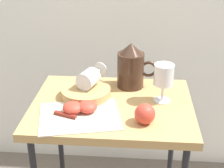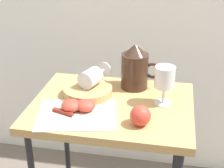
{
  "view_description": "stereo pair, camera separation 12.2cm",
  "coord_description": "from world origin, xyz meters",
  "views": [
    {
      "loc": [
        0.09,
        -1.1,
        1.3
      ],
      "look_at": [
        0.0,
        0.0,
        0.77
      ],
      "focal_mm": 54.14,
      "sensor_mm": 36.0,
      "label": 1
    },
    {
      "loc": [
        0.21,
        -1.08,
        1.3
      ],
      "look_at": [
        0.0,
        0.0,
        0.77
      ],
      "focal_mm": 54.14,
      "sensor_mm": 36.0,
      "label": 2
    }
  ],
  "objects": [
    {
      "name": "wine_glass_upright",
      "position": [
        0.19,
        0.03,
        0.79
      ],
      "size": [
        0.07,
        0.07,
        0.15
      ],
      "color": "silver",
      "rests_on": "table"
    },
    {
      "name": "apple_half_right",
      "position": [
        -0.08,
        -0.07,
        0.72
      ],
      "size": [
        0.07,
        0.07,
        0.04
      ],
      "primitive_type": "ellipsoid",
      "color": "#CC3D2D",
      "rests_on": "linen_napkin"
    },
    {
      "name": "basket_tray",
      "position": [
        -0.1,
        0.05,
        0.71
      ],
      "size": [
        0.19,
        0.19,
        0.03
      ],
      "primitive_type": "cylinder",
      "color": "tan",
      "rests_on": "table"
    },
    {
      "name": "table",
      "position": [
        0.0,
        0.0,
        0.62
      ],
      "size": [
        0.6,
        0.46,
        0.69
      ],
      "color": "tan",
      "rests_on": "ground_plane"
    },
    {
      "name": "linen_napkin",
      "position": [
        -0.1,
        -0.1,
        0.69
      ],
      "size": [
        0.32,
        0.27,
        0.0
      ],
      "primitive_type": "cube",
      "rotation": [
        0.0,
        0.0,
        0.22
      ],
      "color": "beige",
      "rests_on": "table"
    },
    {
      "name": "apple_whole",
      "position": [
        0.12,
        -0.13,
        0.73
      ],
      "size": [
        0.07,
        0.07,
        0.07
      ],
      "primitive_type": "sphere",
      "color": "#CC3D2D",
      "rests_on": "table"
    },
    {
      "name": "apple_half_left",
      "position": [
        -0.13,
        -0.08,
        0.72
      ],
      "size": [
        0.07,
        0.07,
        0.04
      ],
      "primitive_type": "ellipsoid",
      "color": "#CC3D2D",
      "rests_on": "linen_napkin"
    },
    {
      "name": "knife",
      "position": [
        -0.12,
        -0.13,
        0.7
      ],
      "size": [
        0.22,
        0.09,
        0.01
      ],
      "color": "silver",
      "rests_on": "linen_napkin"
    },
    {
      "name": "wine_glass_tipped_near",
      "position": [
        -0.09,
        0.07,
        0.76
      ],
      "size": [
        0.11,
        0.16,
        0.07
      ],
      "color": "silver",
      "rests_on": "basket_tray"
    },
    {
      "name": "pitcher",
      "position": [
        0.06,
        0.15,
        0.77
      ],
      "size": [
        0.16,
        0.11,
        0.19
      ],
      "color": "#382319",
      "rests_on": "table"
    },
    {
      "name": "curtain_drape",
      "position": [
        0.0,
        0.59,
        0.92
      ],
      "size": [
        2.4,
        0.03,
        1.84
      ],
      "primitive_type": "cube",
      "color": "white",
      "rests_on": "ground_plane"
    }
  ]
}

